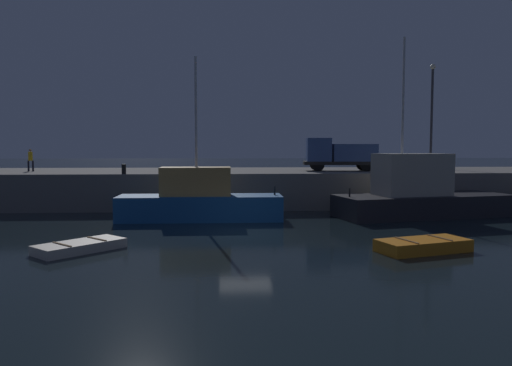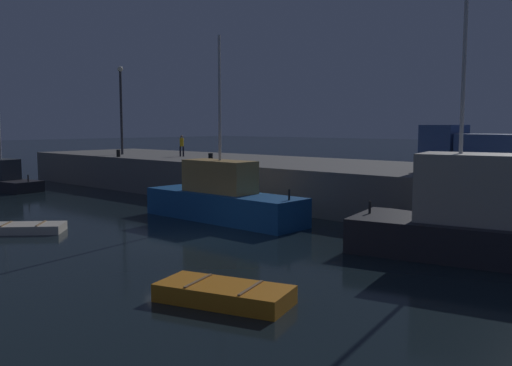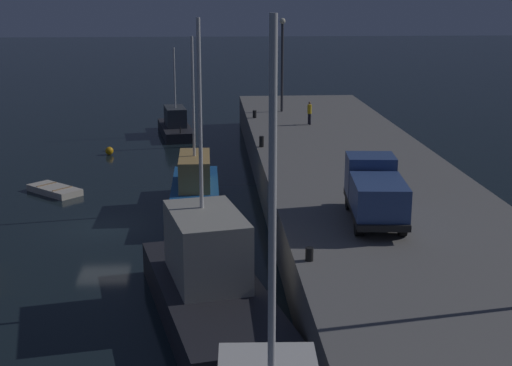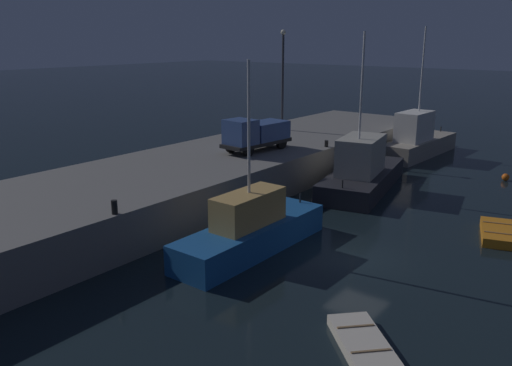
% 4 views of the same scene
% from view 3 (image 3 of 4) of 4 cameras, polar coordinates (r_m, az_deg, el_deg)
% --- Properties ---
extents(ground_plane, '(320.00, 320.00, 0.00)m').
position_cam_3_polar(ground_plane, '(37.13, -11.97, -3.46)').
color(ground_plane, black).
extents(pier_quay, '(58.79, 10.11, 2.44)m').
position_cam_3_polar(pier_quay, '(37.25, 8.62, -1.28)').
color(pier_quay, slate).
rests_on(pier_quay, ground).
extents(fishing_trawler_red, '(7.79, 3.35, 7.11)m').
position_cam_3_polar(fishing_trawler_red, '(60.11, -6.31, 4.52)').
color(fishing_trawler_red, '#232328').
rests_on(fishing_trawler_red, ground).
extents(fishing_boat_blue, '(9.29, 2.48, 9.22)m').
position_cam_3_polar(fishing_boat_blue, '(38.79, -4.78, -0.72)').
color(fishing_boat_blue, '#195193').
rests_on(fishing_boat_blue, ground).
extents(fishing_boat_white, '(11.05, 5.65, 10.54)m').
position_cam_3_polar(fishing_boat_white, '(26.30, -3.61, -7.85)').
color(fishing_boat_white, '#232328').
rests_on(fishing_boat_white, ground).
extents(dinghy_orange_near, '(3.46, 3.53, 0.42)m').
position_cam_3_polar(dinghy_orange_near, '(44.09, -15.46, -0.53)').
color(dinghy_orange_near, beige).
rests_on(dinghy_orange_near, ground).
extents(mooring_buoy_mid, '(0.59, 0.59, 0.59)m').
position_cam_3_polar(mooring_buoy_mid, '(53.56, -11.39, 2.48)').
color(mooring_buoy_mid, orange).
rests_on(mooring_buoy_mid, ground).
extents(lamp_post_west, '(0.44, 0.44, 7.04)m').
position_cam_3_polar(lamp_post_west, '(56.08, 2.06, 9.83)').
color(lamp_post_west, '#38383D').
rests_on(lamp_post_west, pier_quay).
extents(utility_truck, '(5.54, 2.44, 2.37)m').
position_cam_3_polar(utility_truck, '(29.46, 9.26, -0.66)').
color(utility_truck, black).
rests_on(utility_truck, pier_quay).
extents(dockworker, '(0.42, 0.34, 1.60)m').
position_cam_3_polar(dockworker, '(50.86, 4.20, 5.59)').
color(dockworker, black).
rests_on(dockworker, pier_quay).
extents(bollard_west, '(0.28, 0.28, 0.55)m').
position_cam_3_polar(bollard_west, '(53.53, -0.11, 5.40)').
color(bollard_west, black).
rests_on(bollard_west, pier_quay).
extents(bollard_central, '(0.28, 0.28, 0.47)m').
position_cam_3_polar(bollard_central, '(25.16, 4.19, -5.56)').
color(bollard_central, black).
rests_on(bollard_central, pier_quay).
extents(bollard_east, '(0.28, 0.28, 0.64)m').
position_cam_3_polar(bollard_east, '(43.39, 0.44, 3.26)').
color(bollard_east, black).
rests_on(bollard_east, pier_quay).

